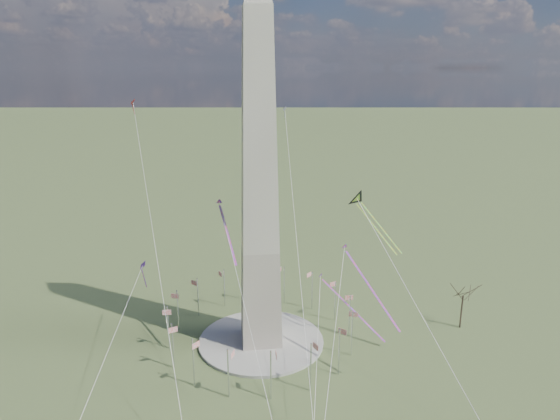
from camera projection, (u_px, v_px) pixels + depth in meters
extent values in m
plane|color=#435128|center=(261.00, 342.00, 144.27)|extent=(2000.00, 2000.00, 0.00)
cylinder|color=#9F9B91|center=(261.00, 341.00, 144.16)|extent=(36.00, 36.00, 0.80)
cylinder|color=silver|center=(350.00, 316.00, 145.63)|extent=(0.36, 0.36, 13.00)
cube|color=red|center=(349.00, 298.00, 145.42)|extent=(2.40, 0.08, 1.50)
cylinder|color=silver|center=(335.00, 301.00, 154.88)|extent=(0.36, 0.36, 13.00)
cube|color=red|center=(333.00, 284.00, 154.52)|extent=(2.25, 0.99, 1.50)
cylinder|color=silver|center=(312.00, 291.00, 162.25)|extent=(0.36, 0.36, 13.00)
cube|color=red|center=(309.00, 275.00, 161.56)|extent=(1.75, 1.75, 1.50)
cylinder|color=silver|center=(284.00, 285.00, 166.60)|extent=(0.36, 0.36, 13.00)
cube|color=red|center=(280.00, 270.00, 165.48)|extent=(0.99, 2.25, 1.50)
cylinder|color=silver|center=(254.00, 284.00, 167.29)|extent=(0.36, 0.36, 13.00)
cube|color=red|center=(250.00, 270.00, 165.68)|extent=(0.08, 2.40, 1.50)
cylinder|color=silver|center=(224.00, 288.00, 164.19)|extent=(0.36, 0.36, 13.00)
cube|color=red|center=(220.00, 274.00, 162.12)|extent=(0.99, 2.25, 1.50)
cylinder|color=silver|center=(198.00, 297.00, 157.80)|extent=(0.36, 0.36, 13.00)
cube|color=red|center=(194.00, 283.00, 155.35)|extent=(1.75, 1.75, 1.50)
cylinder|color=silver|center=(178.00, 310.00, 149.07)|extent=(0.36, 0.36, 13.00)
cube|color=red|center=(175.00, 296.00, 146.41)|extent=(2.25, 0.99, 1.50)
cylinder|color=silver|center=(168.00, 327.00, 139.33)|extent=(0.36, 0.36, 13.00)
cube|color=red|center=(167.00, 312.00, 136.64)|extent=(2.40, 0.08, 1.50)
cylinder|color=silver|center=(173.00, 346.00, 130.08)|extent=(0.36, 0.36, 13.00)
cube|color=red|center=(173.00, 330.00, 127.54)|extent=(2.25, 0.99, 1.50)
cylinder|color=silver|center=(193.00, 362.00, 122.72)|extent=(0.36, 0.36, 13.00)
cube|color=red|center=(196.00, 345.00, 120.50)|extent=(1.75, 1.75, 1.50)
cylinder|color=silver|center=(228.00, 373.00, 118.36)|extent=(0.36, 0.36, 13.00)
cube|color=red|center=(233.00, 354.00, 116.58)|extent=(0.99, 2.25, 1.50)
cylinder|color=silver|center=(271.00, 375.00, 117.68)|extent=(0.36, 0.36, 13.00)
cube|color=red|center=(276.00, 355.00, 116.38)|extent=(0.08, 2.40, 1.50)
cylinder|color=silver|center=(311.00, 367.00, 120.77)|extent=(0.36, 0.36, 13.00)
cube|color=red|center=(316.00, 346.00, 119.94)|extent=(0.99, 2.25, 1.50)
cylinder|color=silver|center=(339.00, 352.00, 127.17)|extent=(0.36, 0.36, 13.00)
cube|color=red|center=(342.00, 332.00, 126.71)|extent=(1.75, 1.75, 1.50)
cylinder|color=silver|center=(352.00, 334.00, 135.90)|extent=(0.36, 0.36, 13.00)
cube|color=red|center=(353.00, 314.00, 135.65)|extent=(2.25, 0.99, 1.50)
cylinder|color=#47342B|center=(461.00, 312.00, 150.94)|extent=(0.49, 0.49, 10.51)
cube|color=orange|center=(381.00, 227.00, 137.00)|extent=(8.15, 13.52, 10.80)
cube|color=orange|center=(376.00, 229.00, 135.85)|extent=(8.15, 13.52, 10.80)
cube|color=#471B7B|center=(143.00, 265.00, 144.62)|extent=(1.67, 2.50, 2.25)
cube|color=#FF3028|center=(144.00, 277.00, 145.64)|extent=(0.97, 2.83, 7.75)
cube|color=#FF3028|center=(372.00, 289.00, 126.14)|extent=(9.14, 20.19, 13.61)
cube|color=#FF3028|center=(228.00, 234.00, 130.09)|extent=(4.10, 17.29, 10.98)
cube|color=#FF3028|center=(353.00, 310.00, 145.65)|extent=(15.71, 15.64, 13.51)
cube|color=red|center=(133.00, 102.00, 149.86)|extent=(1.33, 1.88, 1.72)
cube|color=red|center=(133.00, 108.00, 150.38)|extent=(0.58, 1.50, 3.95)
cube|color=silver|center=(285.00, 109.00, 173.76)|extent=(1.01, 1.59, 1.41)
cube|color=silver|center=(285.00, 113.00, 174.19)|extent=(0.59, 1.24, 3.23)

